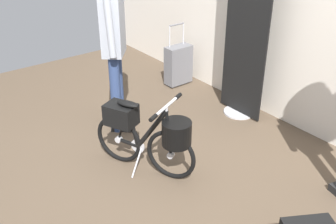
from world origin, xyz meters
name	(u,v)px	position (x,y,z in m)	size (l,w,h in m)	color
ground_plane	(142,175)	(0.00, 0.00, 0.00)	(6.53, 6.53, 0.00)	brown
floor_banner_stand	(245,46)	(-0.31, 1.60, 0.84)	(0.60, 0.36, 1.85)	#B7B7BC
folding_bike_foreground	(148,134)	(-0.04, 0.10, 0.40)	(0.97, 0.59, 0.75)	black
visitor_near_wall	(114,38)	(-0.90, 0.30, 1.03)	(0.42, 0.39, 1.78)	navy
rolling_suitcase	(178,64)	(-1.40, 1.55, 0.28)	(0.18, 0.36, 0.83)	slate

